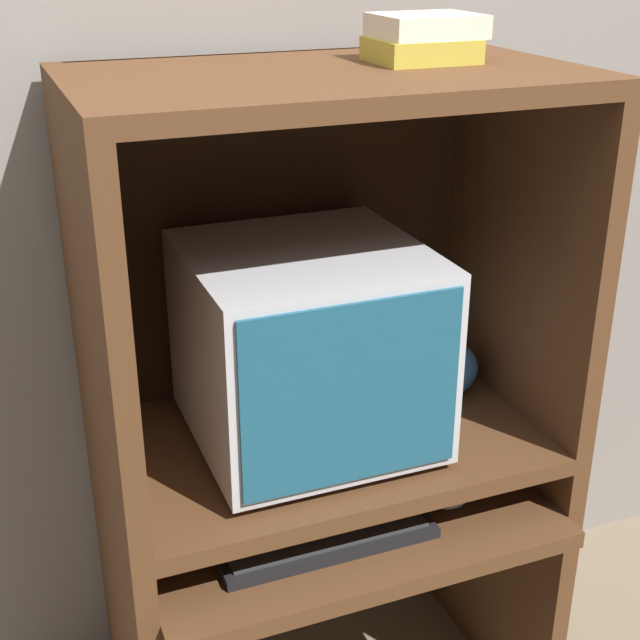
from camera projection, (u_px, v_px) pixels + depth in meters
wall_back at (267, 131)px, 1.91m from camera, size 6.00×0.06×2.60m
desk_base at (333, 582)px, 1.95m from camera, size 0.92×0.62×0.61m
desk_monitor_shelf at (326, 445)px, 1.86m from camera, size 0.92×0.56×0.14m
hutch_upper at (320, 210)px, 1.69m from camera, size 0.92×0.56×0.73m
crt_monitor at (307, 346)px, 1.74m from camera, size 0.45×0.46×0.40m
keyboard at (323, 534)px, 1.73m from camera, size 0.43×0.16×0.03m
mouse at (450, 500)px, 1.83m from camera, size 0.07×0.05×0.03m
snack_bag at (444, 370)px, 1.96m from camera, size 0.16×0.12×0.13m
book_stack at (424, 38)px, 1.63m from camera, size 0.20×0.16×0.08m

